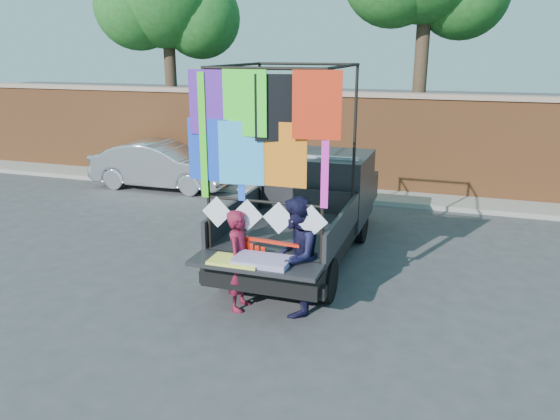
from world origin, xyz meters
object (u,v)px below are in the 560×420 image
(pickup_truck, at_px, (313,204))
(woman, at_px, (240,260))
(man, at_px, (296,256))
(sedan, at_px, (162,165))

(pickup_truck, height_order, woman, pickup_truck)
(man, bearing_deg, pickup_truck, -172.47)
(sedan, height_order, man, man)
(sedan, relative_size, man, 2.22)
(sedan, bearing_deg, man, -137.79)
(pickup_truck, height_order, sedan, pickup_truck)
(sedan, distance_m, man, 8.14)
(sedan, xyz_separation_m, man, (5.58, -5.92, 0.23))
(pickup_truck, xyz_separation_m, sedan, (-5.11, 3.25, -0.24))
(pickup_truck, xyz_separation_m, woman, (-0.33, -2.79, -0.12))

